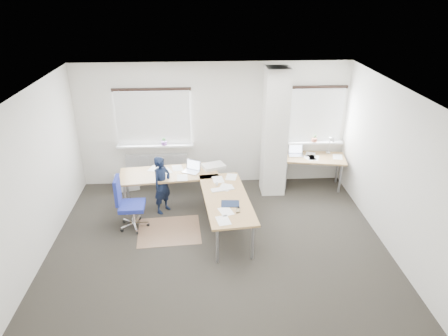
{
  "coord_description": "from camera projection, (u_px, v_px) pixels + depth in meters",
  "views": [
    {
      "loc": [
        -0.23,
        -5.96,
        4.35
      ],
      "look_at": [
        0.16,
        0.9,
        1.09
      ],
      "focal_mm": 32.0,
      "sensor_mm": 36.0,
      "label": 1
    }
  ],
  "objects": [
    {
      "name": "floor_mat",
      "position": [
        169.0,
        231.0,
        7.61
      ],
      "size": [
        1.24,
        1.07,
        0.01
      ],
      "primitive_type": "cube",
      "rotation": [
        0.0,
        0.0,
        0.07
      ],
      "color": "brown",
      "rests_on": "ground"
    },
    {
      "name": "desk_side",
      "position": [
        313.0,
        158.0,
        9.01
      ],
      "size": [
        1.5,
        0.93,
        1.22
      ],
      "rotation": [
        0.0,
        0.0,
        -0.17
      ],
      "color": "olive",
      "rests_on": "ground"
    },
    {
      "name": "person",
      "position": [
        162.0,
        185.0,
        8.02
      ],
      "size": [
        0.5,
        0.53,
        1.21
      ],
      "primitive_type": "imported",
      "rotation": [
        0.0,
        0.0,
        0.91
      ],
      "color": "black",
      "rests_on": "ground"
    },
    {
      "name": "desk_main",
      "position": [
        198.0,
        186.0,
        7.81
      ],
      "size": [
        2.66,
        2.63,
        0.96
      ],
      "rotation": [
        0.0,
        0.0,
        0.11
      ],
      "color": "olive",
      "rests_on": "ground"
    },
    {
      "name": "task_chair",
      "position": [
        131.0,
        214.0,
        7.61
      ],
      "size": [
        0.58,
        0.57,
        1.07
      ],
      "rotation": [
        0.0,
        0.0,
        0.03
      ],
      "color": "navy",
      "rests_on": "ground"
    },
    {
      "name": "ground",
      "position": [
        218.0,
        243.0,
        7.25
      ],
      "size": [
        6.0,
        6.0,
        0.0
      ],
      "primitive_type": "plane",
      "color": "#282520",
      "rests_on": "ground"
    },
    {
      "name": "white_crate",
      "position": [
        127.0,
        182.0,
        9.12
      ],
      "size": [
        0.6,
        0.49,
        0.31
      ],
      "primitive_type": "cube",
      "rotation": [
        0.0,
        0.0,
        0.29
      ],
      "color": "white",
      "rests_on": "ground"
    },
    {
      "name": "room_shell",
      "position": [
        227.0,
        145.0,
        6.92
      ],
      "size": [
        6.04,
        5.04,
        2.82
      ],
      "color": "silver",
      "rests_on": "ground"
    }
  ]
}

